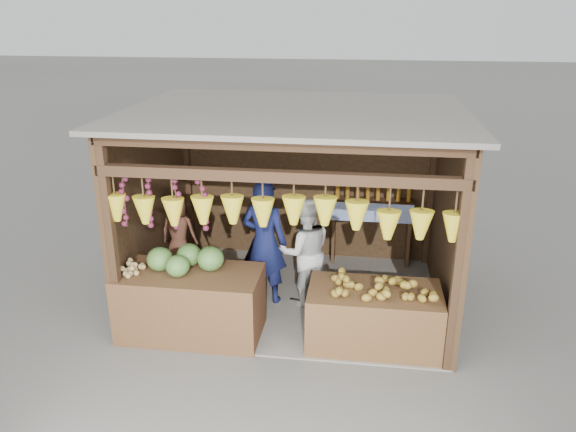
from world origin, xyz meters
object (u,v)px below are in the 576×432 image
Objects in this scene: counter_left at (191,303)px; vendor_seated at (179,233)px; man_standing at (264,242)px; counter_right at (373,317)px; woman_standing at (305,252)px.

vendor_seated is (-0.53, 1.22, 0.43)m from counter_left.
counter_left is at bearing 116.62° from vendor_seated.
counter_right is at bearing 159.75° from man_standing.
woman_standing is (0.56, 0.03, -0.12)m from man_standing.
man_standing is at bearing 52.28° from counter_left.
counter_right is 1.37m from woman_standing.
counter_left is 1.11× the size of counter_right.
counter_left is at bearing 63.33° from man_standing.
man_standing is at bearing 148.71° from counter_right.
vendor_seated is (-2.78, 1.15, 0.48)m from counter_right.
counter_right is 1.47× the size of vendor_seated.
counter_left is 1.15× the size of woman_standing.
woman_standing is (1.31, 1.00, 0.34)m from counter_left.
woman_standing is at bearing -166.16° from man_standing.
woman_standing is 1.42× the size of vendor_seated.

